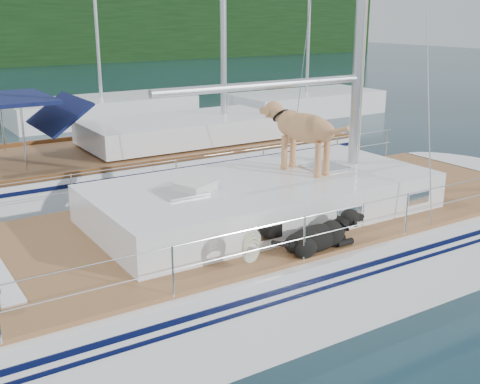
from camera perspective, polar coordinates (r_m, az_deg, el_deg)
ground at (r=9.32m, az=-1.97°, el=-10.25°), size 120.00×120.00×0.00m
main_sailboat at (r=9.08m, az=-1.42°, el=-6.26°), size 12.00×3.90×14.01m
neighbor_sailboat at (r=14.69m, az=-9.18°, el=2.32°), size 11.00×3.50×13.30m
bg_boat_center at (r=24.87m, az=-12.95°, el=7.56°), size 7.20×3.00×11.65m
bg_boat_east at (r=26.14m, az=6.30°, el=8.33°), size 6.40×3.00×11.65m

